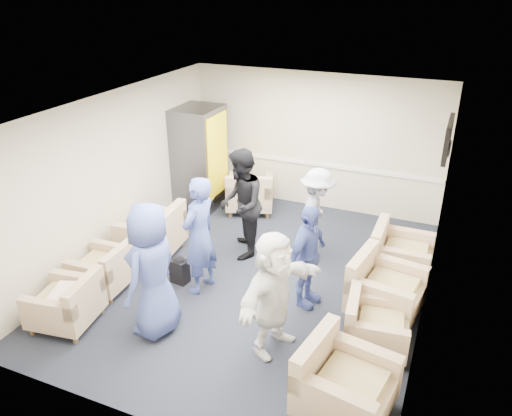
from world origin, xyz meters
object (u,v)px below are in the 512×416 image
at_px(armchair_left_mid, 106,270).
at_px(person_front_right, 274,293).
at_px(armchair_right_near, 341,385).
at_px(person_back_right, 317,215).
at_px(armchair_right_midnear, 373,327).
at_px(person_front_left, 152,270).
at_px(vending_machine, 200,158).
at_px(armchair_corner, 250,194).
at_px(armchair_right_far, 398,256).
at_px(person_back_left, 241,204).
at_px(person_mid_right, 307,257).
at_px(armchair_right_midfar, 382,290).
at_px(person_mid_left, 199,236).
at_px(armchair_left_far, 155,234).
at_px(armchair_left_near, 69,305).

height_order(armchair_left_mid, person_front_right, person_front_right).
distance_m(armchair_right_near, person_back_right, 3.31).
distance_m(armchair_right_midnear, person_front_left, 2.88).
relative_size(vending_machine, person_back_right, 1.30).
distance_m(person_front_left, person_front_right, 1.58).
relative_size(armchair_right_near, armchair_corner, 0.93).
bearing_deg(armchair_right_far, person_back_left, 97.38).
bearing_deg(person_mid_right, person_front_right, -171.45).
relative_size(armchair_right_midfar, person_mid_left, 0.58).
xyz_separation_m(armchair_left_mid, armchair_right_midnear, (3.94, 0.22, -0.01)).
xyz_separation_m(person_mid_left, person_front_right, (1.46, -0.80, -0.09)).
bearing_deg(person_mid_left, vending_machine, -142.47).
distance_m(armchair_right_near, armchair_corner, 5.19).
height_order(armchair_left_mid, vending_machine, vending_machine).
bearing_deg(armchair_left_far, armchair_right_far, 97.00).
height_order(armchair_left_far, armchair_right_midnear, armchair_left_far).
bearing_deg(person_front_right, person_mid_left, 78.27).
relative_size(person_back_left, person_back_right, 1.18).
distance_m(armchair_corner, vending_machine, 1.24).
xyz_separation_m(armchair_right_midfar, person_back_left, (-2.46, 0.72, 0.56)).
distance_m(armchair_left_far, vending_machine, 2.17).
relative_size(person_mid_left, person_back_left, 0.98).
distance_m(vending_machine, person_back_left, 2.19).
bearing_deg(armchair_right_midnear, armchair_corner, 37.69).
bearing_deg(armchair_left_near, person_mid_right, 113.42).
xyz_separation_m(person_back_left, person_mid_right, (1.43, -0.93, -0.15)).
distance_m(armchair_left_mid, armchair_corner, 3.46).
xyz_separation_m(person_back_right, person_front_right, (0.16, -2.36, 0.03)).
height_order(armchair_left_mid, person_front_left, person_front_left).
bearing_deg(armchair_right_midnear, armchair_right_near, 167.53).
xyz_separation_m(armchair_left_far, armchair_right_midfar, (3.81, -0.17, -0.00)).
bearing_deg(armchair_left_mid, person_mid_left, 109.88).
height_order(armchair_left_near, person_mid_right, person_mid_right).
distance_m(armchair_right_midnear, person_front_right, 1.35).
bearing_deg(person_back_right, armchair_left_far, 99.11).
relative_size(armchair_right_midfar, person_back_left, 0.56).
bearing_deg(vending_machine, person_mid_right, -38.91).
bearing_deg(person_back_left, person_mid_right, 34.87).
height_order(armchair_left_far, vending_machine, vending_machine).
relative_size(armchair_right_midnear, person_back_left, 0.46).
xyz_separation_m(armchair_left_far, person_front_left, (1.14, -1.71, 0.55)).
xyz_separation_m(armchair_corner, person_mid_left, (0.42, -2.80, 0.55)).
bearing_deg(armchair_left_near, armchair_right_far, 119.37).
bearing_deg(armchair_right_far, armchair_left_near, 127.20).
xyz_separation_m(armchair_left_near, person_mid_right, (2.78, 1.70, 0.45)).
bearing_deg(armchair_corner, armchair_left_far, 50.11).
distance_m(person_front_left, person_mid_right, 2.12).
height_order(person_front_left, person_mid_left, person_front_left).
relative_size(person_back_left, person_mid_right, 1.20).
distance_m(armchair_right_near, person_mid_left, 2.96).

